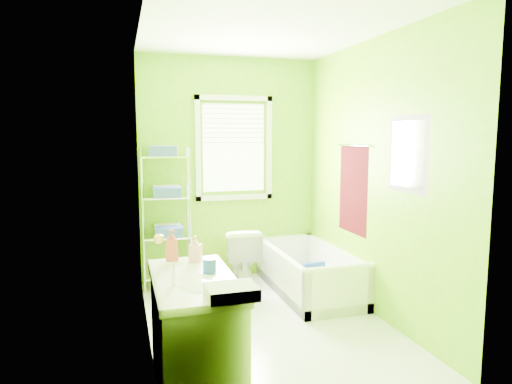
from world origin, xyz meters
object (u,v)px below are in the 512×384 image
object	(u,v)px
bathtub	(309,278)
vanity	(195,330)
wire_shelf_unit	(168,202)
toilet	(241,257)

from	to	relation	value
bathtub	vanity	bearing A→B (deg)	-133.72
vanity	wire_shelf_unit	distance (m)	2.23
vanity	wire_shelf_unit	world-z (taller)	wire_shelf_unit
bathtub	vanity	distance (m)	2.17
bathtub	toilet	bearing A→B (deg)	152.42
toilet	vanity	bearing A→B (deg)	74.08
toilet	wire_shelf_unit	distance (m)	1.02
bathtub	toilet	size ratio (longest dim) A/B	2.22
wire_shelf_unit	bathtub	bearing A→B (deg)	-22.71
bathtub	wire_shelf_unit	size ratio (longest dim) A/B	0.97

